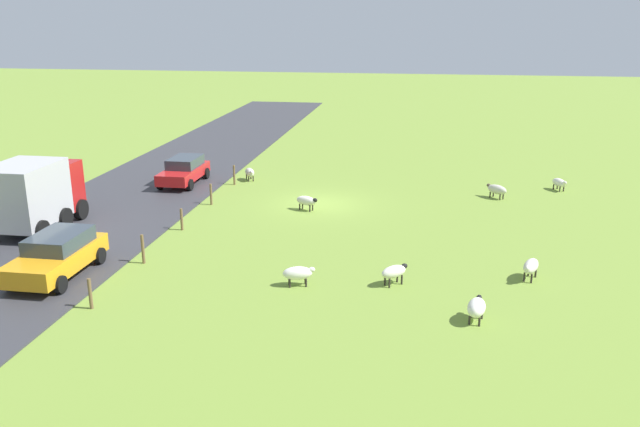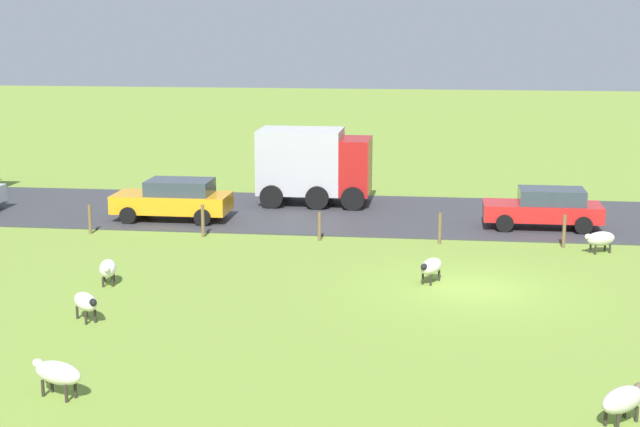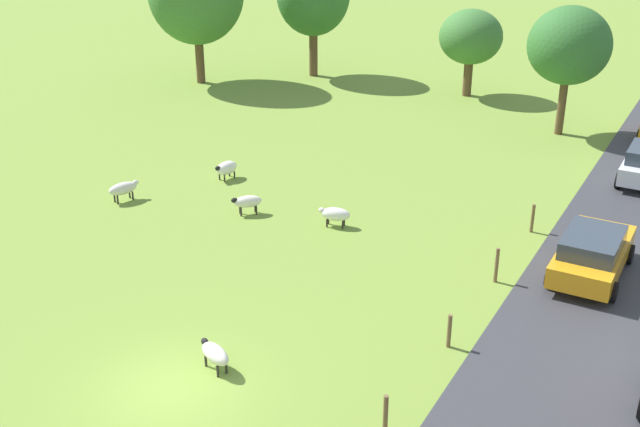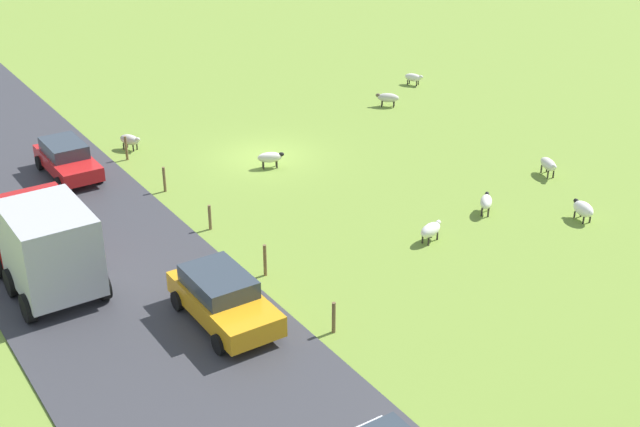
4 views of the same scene
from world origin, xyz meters
The scene contains 18 objects.
ground_plane centered at (0.00, 0.00, 0.00)m, with size 160.00×160.00×0.00m, color olive.
road_strip centered at (10.18, 0.00, 0.03)m, with size 8.00×80.00×0.06m, color #38383D.
sheep_0 centered at (4.91, -4.32, 0.49)m, with size 0.93×1.18×0.74m.
sheep_1 centered at (-4.33, 10.06, 0.51)m, with size 1.08×1.06×0.74m.
sheep_2 centered at (0.49, 1.25, 0.50)m, with size 1.24×0.86×0.73m.
sheep_3 centered at (-12.74, -4.82, 0.45)m, with size 0.85×1.17×0.67m.
sheep_4 centered at (-7.07, 12.63, 0.49)m, with size 0.76×1.19×0.77m.
sheep_5 centered at (-0.91, 10.70, 0.48)m, with size 1.22×0.77×0.73m.
sheep_6 centered at (-9.13, -2.59, 0.49)m, with size 1.19×1.16×0.74m.
sheep_7 centered at (-9.27, 8.77, 0.53)m, with size 0.87×1.31×0.77m.
fence_post_0 centered at (5.53, -3.20, 0.57)m, with size 0.12×0.12×1.14m, color brown.
fence_post_1 centered at (5.53, 1.02, 0.55)m, with size 0.12×0.12×1.11m, color brown.
fence_post_2 centered at (5.53, 5.24, 0.51)m, with size 0.12×0.12×1.02m, color brown.
fence_post_3 centered at (5.53, 9.47, 0.59)m, with size 0.12×0.12×1.19m, color brown.
fence_post_4 centered at (5.53, 13.69, 0.54)m, with size 0.12×0.12×1.07m, color brown.
truck_1 centered at (12.03, 6.33, 1.76)m, with size 2.76×4.64×3.14m.
car_3 centered at (8.39, -2.83, 0.84)m, with size 1.97×4.32×1.49m.
car_4 centered at (8.09, 11.25, 0.88)m, with size 2.13×4.46×1.57m.
Camera 1 is at (-5.17, 32.18, 9.38)m, focal length 36.72 mm.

